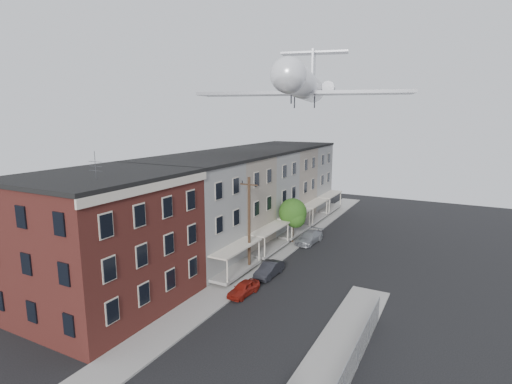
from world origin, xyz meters
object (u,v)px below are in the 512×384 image
utility_pole (249,223)px  airplane (304,85)px  car_near (244,288)px  car_far (309,237)px  street_tree (293,214)px  car_mid (269,269)px

utility_pole → airplane: airplane is taller
car_near → car_far: (0.00, 15.37, 0.10)m
street_tree → car_near: street_tree is taller
car_near → car_mid: size_ratio=0.86×
street_tree → car_near: bearing=-83.4°
street_tree → car_far: street_tree is taller
airplane → utility_pole: bearing=-95.6°
car_near → car_mid: (0.15, 4.50, 0.07)m
car_mid → airplane: bearing=97.3°
airplane → car_near: bearing=-86.4°
utility_pole → airplane: bearing=84.4°
utility_pole → car_far: size_ratio=1.96×
utility_pole → car_mid: (2.15, -0.14, -4.04)m
airplane → car_mid: bearing=-84.1°
utility_pole → car_far: (2.00, 10.73, -4.01)m
street_tree → airplane: size_ratio=0.20×
street_tree → car_far: size_ratio=1.13×
car_far → street_tree: bearing=-148.6°
car_mid → car_far: size_ratio=0.84×
car_far → car_mid: bearing=-83.6°
street_tree → car_mid: size_ratio=1.34×
utility_pole → car_near: 6.51m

